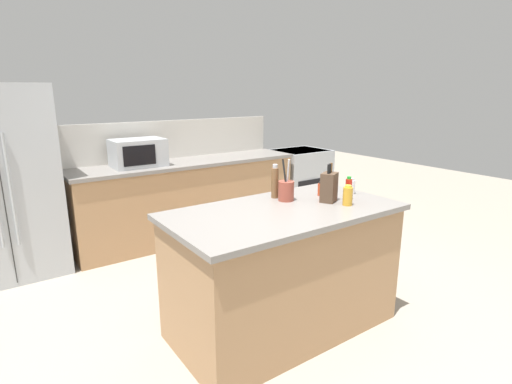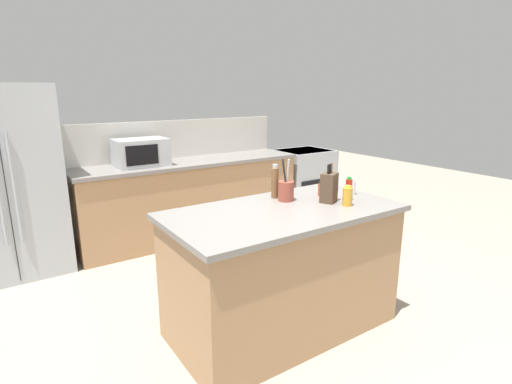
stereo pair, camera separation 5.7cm
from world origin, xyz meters
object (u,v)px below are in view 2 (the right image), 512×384
at_px(refrigerator, 4,182).
at_px(range_oven, 303,181).
at_px(spice_jar_paprika, 321,189).
at_px(hot_sauce_bottle, 349,189).
at_px(honey_jar, 348,196).
at_px(spice_jar_oregano, 327,182).
at_px(knife_block, 329,187).
at_px(microwave, 141,152).
at_px(salt_shaker, 352,187).
at_px(pepper_grinder, 275,182).
at_px(utensil_crock, 286,190).

height_order(refrigerator, range_oven, refrigerator).
relative_size(refrigerator, spice_jar_paprika, 15.99).
bearing_deg(spice_jar_paprika, refrigerator, 134.13).
distance_m(hot_sauce_bottle, honey_jar, 0.15).
bearing_deg(spice_jar_oregano, refrigerator, 140.32).
xyz_separation_m(knife_block, spice_jar_oregano, (0.33, 0.37, -0.07)).
relative_size(microwave, hot_sauce_bottle, 3.06).
relative_size(refrigerator, microwave, 3.26).
relative_size(microwave, knife_block, 1.93).
bearing_deg(hot_sauce_bottle, spice_jar_paprika, 110.19).
relative_size(spice_jar_paprika, honey_jar, 0.76).
bearing_deg(microwave, spice_jar_paprika, -70.09).
relative_size(microwave, salt_shaker, 4.37).
height_order(refrigerator, honey_jar, refrigerator).
height_order(range_oven, honey_jar, honey_jar).
relative_size(salt_shaker, pepper_grinder, 0.48).
height_order(spice_jar_paprika, hot_sauce_bottle, hot_sauce_bottle).
xyz_separation_m(salt_shaker, honey_jar, (-0.28, -0.21, 0.01)).
distance_m(utensil_crock, honey_jar, 0.46).
distance_m(knife_block, spice_jar_oregano, 0.50).
xyz_separation_m(spice_jar_oregano, honey_jar, (-0.29, -0.52, 0.03)).
xyz_separation_m(microwave, spice_jar_oregano, (1.01, -1.87, -0.10)).
bearing_deg(spice_jar_oregano, salt_shaker, -92.91).
bearing_deg(microwave, range_oven, -0.00).
distance_m(salt_shaker, spice_jar_paprika, 0.26).
xyz_separation_m(knife_block, salt_shaker, (0.32, 0.06, -0.05)).
xyz_separation_m(refrigerator, salt_shaker, (2.31, -2.23, 0.09)).
relative_size(range_oven, knife_block, 3.17).
distance_m(refrigerator, microwave, 1.33).
relative_size(utensil_crock, spice_jar_oregano, 3.25).
height_order(utensil_crock, spice_jar_paprika, utensil_crock).
distance_m(spice_jar_paprika, hot_sauce_bottle, 0.23).
bearing_deg(knife_block, utensil_crock, 112.48).
height_order(knife_block, hot_sauce_bottle, knife_block).
relative_size(salt_shaker, spice_jar_oregano, 1.30).
bearing_deg(utensil_crock, spice_jar_oregano, 15.32).
bearing_deg(range_oven, pepper_grinder, -135.52).
height_order(utensil_crock, salt_shaker, utensil_crock).
relative_size(knife_block, pepper_grinder, 1.10).
bearing_deg(hot_sauce_bottle, range_oven, 56.23).
bearing_deg(refrigerator, utensil_crock, -50.06).
xyz_separation_m(microwave, salt_shaker, (0.99, -2.18, -0.09)).
bearing_deg(salt_shaker, microwave, 114.47).
distance_m(utensil_crock, hot_sauce_bottle, 0.48).
bearing_deg(pepper_grinder, range_oven, 44.48).
height_order(knife_block, utensil_crock, utensil_crock).
height_order(microwave, utensil_crock, utensil_crock).
bearing_deg(pepper_grinder, utensil_crock, -80.39).
bearing_deg(pepper_grinder, hot_sauce_bottle, -41.87).
height_order(spice_jar_paprika, honey_jar, honey_jar).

